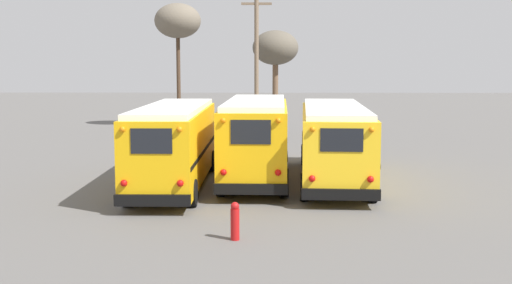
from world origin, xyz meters
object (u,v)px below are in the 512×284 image
object	(u,v)px
fire_hydrant	(235,221)
school_bus_0	(174,143)
school_bus_2	(334,140)
utility_pole	(256,61)
school_bus_1	(256,137)
bare_tree_0	(275,49)
bare_tree_1	(178,22)

from	to	relation	value
fire_hydrant	school_bus_0	bearing A→B (deg)	109.61
school_bus_2	utility_pole	bearing A→B (deg)	104.26
school_bus_0	school_bus_1	size ratio (longest dim) A/B	1.04
school_bus_1	bare_tree_0	distance (m)	16.55
school_bus_2	bare_tree_0	world-z (taller)	bare_tree_0
utility_pole	bare_tree_0	size ratio (longest dim) A/B	1.36
school_bus_1	utility_pole	distance (m)	13.05
school_bus_0	fire_hydrant	world-z (taller)	school_bus_0
school_bus_1	utility_pole	size ratio (longest dim) A/B	1.01
utility_pole	bare_tree_1	world-z (taller)	utility_pole
school_bus_2	bare_tree_0	xyz separation A→B (m)	(-2.09, 16.24, 3.96)
utility_pole	fire_hydrant	bearing A→B (deg)	-90.73
school_bus_0	school_bus_2	distance (m)	6.34
school_bus_1	bare_tree_1	size ratio (longest dim) A/B	1.04
bare_tree_1	bare_tree_0	bearing A→B (deg)	-38.96
school_bus_0	bare_tree_1	distance (m)	24.19
utility_pole	school_bus_2	bearing A→B (deg)	-75.74
fire_hydrant	school_bus_2	bearing A→B (deg)	67.98
bare_tree_1	fire_hydrant	size ratio (longest dim) A/B	8.79
utility_pole	fire_hydrant	world-z (taller)	utility_pole
school_bus_2	bare_tree_1	xyz separation A→B (m)	(-9.16, 21.96, 6.07)
school_bus_2	utility_pole	distance (m)	13.65
school_bus_0	bare_tree_1	xyz separation A→B (m)	(-2.94, 23.24, 6.04)
school_bus_1	school_bus_0	bearing A→B (deg)	-154.76
bare_tree_0	fire_hydrant	distance (m)	25.57
school_bus_2	fire_hydrant	xyz separation A→B (m)	(-3.55, -8.77, -1.14)
utility_pole	fire_hydrant	size ratio (longest dim) A/B	9.01
school_bus_2	utility_pole	world-z (taller)	utility_pole
school_bus_0	utility_pole	distance (m)	14.79
school_bus_1	utility_pole	xyz separation A→B (m)	(-0.16, 12.68, 3.08)
school_bus_0	school_bus_1	distance (m)	3.44
school_bus_2	utility_pole	xyz separation A→B (m)	(-3.27, 12.86, 3.19)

